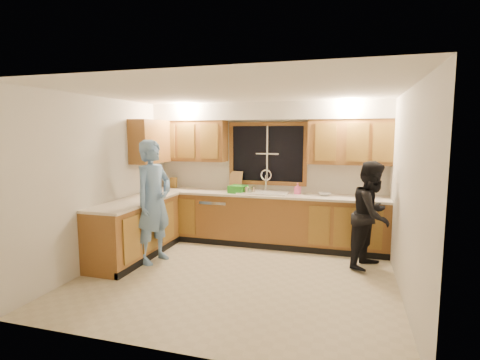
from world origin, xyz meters
name	(u,v)px	position (x,y,z in m)	size (l,w,h in m)	color
floor	(237,276)	(0.00, 0.00, 0.00)	(4.20, 4.20, 0.00)	#C2B595
ceiling	(237,92)	(0.00, 0.00, 2.50)	(4.20, 4.20, 0.00)	white
wall_back	(267,173)	(0.00, 1.90, 1.25)	(4.20, 4.20, 0.00)	beige
wall_left	(103,181)	(-2.10, 0.00, 1.25)	(3.80, 3.80, 0.00)	beige
wall_right	(406,194)	(2.10, 0.00, 1.25)	(3.80, 3.80, 0.00)	beige
base_cabinets_back	(263,220)	(0.00, 1.60, 0.44)	(4.20, 0.60, 0.88)	brown
base_cabinets_left	(136,230)	(-1.80, 0.35, 0.44)	(0.60, 1.90, 0.88)	brown
countertop_back	(263,194)	(0.00, 1.58, 0.90)	(4.20, 0.63, 0.04)	beige
countertop_left	(135,201)	(-1.79, 0.35, 0.90)	(0.63, 1.90, 0.04)	beige
upper_cabinets_left	(191,141)	(-1.43, 1.73, 1.83)	(1.35, 0.33, 0.75)	brown
upper_cabinets_right	(349,142)	(1.43, 1.73, 1.83)	(1.35, 0.33, 0.75)	brown
upper_cabinets_return	(150,142)	(-1.94, 1.12, 1.83)	(0.33, 0.90, 0.75)	brown
soffit	(266,111)	(0.00, 1.72, 2.35)	(4.20, 0.35, 0.30)	silver
window_frame	(267,154)	(0.00, 1.89, 1.60)	(1.44, 0.03, 1.14)	black
sink	(263,196)	(0.00, 1.60, 0.86)	(0.86, 0.52, 0.57)	white
dishwasher	(218,219)	(-0.85, 1.59, 0.41)	(0.60, 0.56, 0.82)	white
stove	(114,239)	(-1.80, -0.22, 0.45)	(0.58, 0.75, 0.90)	white
man	(154,201)	(-1.40, 0.25, 0.94)	(0.68, 0.45, 1.87)	#6A94C8
woman	(372,215)	(1.78, 0.93, 0.79)	(0.76, 0.59, 1.57)	black
knife_block	(174,183)	(-1.82, 1.76, 1.02)	(0.11, 0.09, 0.20)	olive
cutting_board	(236,181)	(-0.58, 1.82, 1.10)	(0.26, 0.02, 0.35)	tan
dish_crate	(238,189)	(-0.44, 1.50, 0.99)	(0.28, 0.26, 0.13)	#2B9225
soap_bottle	(298,188)	(0.59, 1.68, 1.02)	(0.09, 0.09, 0.20)	#E55796
bowl	(324,194)	(1.05, 1.63, 0.95)	(0.21, 0.21, 0.05)	silver
can_left	(246,190)	(-0.27, 1.43, 0.98)	(0.07, 0.07, 0.12)	#B7A48D
can_right	(253,190)	(-0.16, 1.52, 0.98)	(0.06, 0.06, 0.12)	#B7A48D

